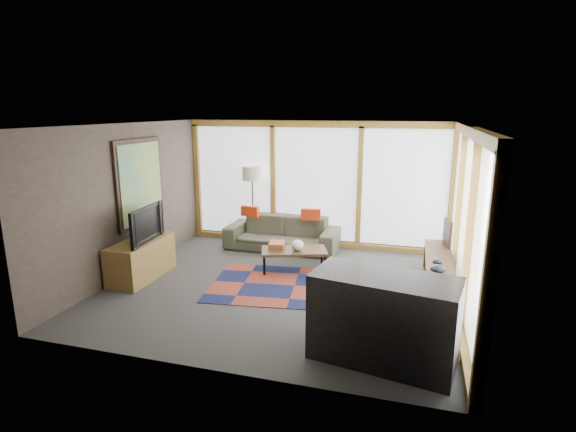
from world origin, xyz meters
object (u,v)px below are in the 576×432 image
(coffee_table, at_px, (294,260))
(sofa, at_px, (282,233))
(bar_counter, at_px, (384,319))
(television, at_px, (141,224))
(tv_console, at_px, (141,259))
(floor_lamp, at_px, (253,205))
(bookshelf, at_px, (438,276))

(coffee_table, bearing_deg, sofa, 116.72)
(bar_counter, bearing_deg, television, 170.67)
(coffee_table, xyz_separation_m, tv_console, (-2.41, -1.08, 0.14))
(sofa, height_order, bar_counter, bar_counter)
(sofa, height_order, floor_lamp, floor_lamp)
(sofa, relative_size, coffee_table, 1.99)
(bookshelf, distance_m, bar_counter, 2.30)
(floor_lamp, xyz_separation_m, tv_console, (-1.13, -2.43, -0.50))
(television, bearing_deg, bar_counter, -114.89)
(coffee_table, bearing_deg, bar_counter, -55.58)
(sofa, xyz_separation_m, bar_counter, (2.33, -3.70, 0.18))
(sofa, height_order, television, television)
(floor_lamp, bearing_deg, tv_console, -114.97)
(sofa, distance_m, tv_console, 2.87)
(floor_lamp, distance_m, tv_console, 2.73)
(sofa, xyz_separation_m, coffee_table, (0.56, -1.12, -0.14))
(tv_console, xyz_separation_m, bar_counter, (4.18, -1.50, 0.18))
(coffee_table, bearing_deg, bookshelf, -9.07)
(television, bearing_deg, sofa, -43.85)
(tv_console, height_order, television, television)
(coffee_table, xyz_separation_m, bookshelf, (2.44, -0.39, 0.09))
(television, xyz_separation_m, bar_counter, (4.11, -1.48, -0.45))
(floor_lamp, xyz_separation_m, bookshelf, (3.72, -1.74, -0.55))
(floor_lamp, relative_size, bookshelf, 0.74)
(coffee_table, height_order, bookshelf, bookshelf)
(television, distance_m, bar_counter, 4.39)
(tv_console, height_order, bar_counter, bar_counter)
(sofa, bearing_deg, television, -127.82)
(bookshelf, relative_size, television, 2.14)
(bar_counter, bearing_deg, sofa, 132.66)
(tv_console, bearing_deg, television, -16.76)
(bookshelf, relative_size, bar_counter, 1.39)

